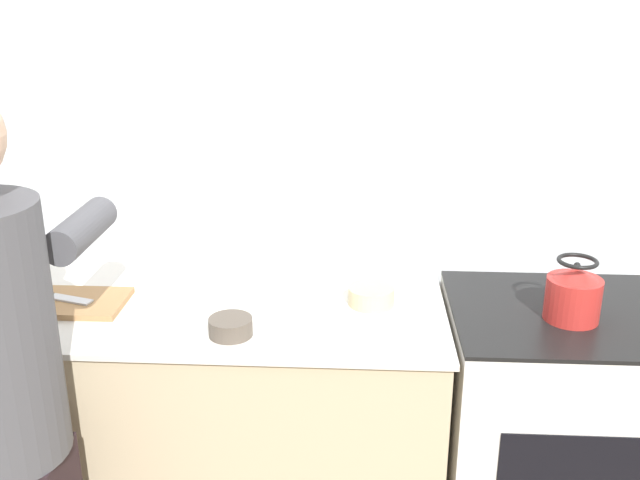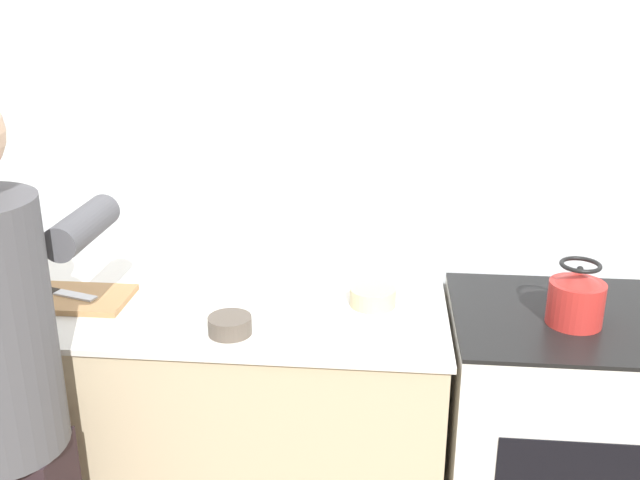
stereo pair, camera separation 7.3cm
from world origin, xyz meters
name	(u,v)px [view 2 (the right image)]	position (x,y,z in m)	size (l,w,h in m)	color
wall_back	(293,154)	(0.00, 0.70, 1.30)	(8.00, 0.05, 2.60)	silver
counter	(167,427)	(-0.38, 0.32, 0.46)	(1.77, 0.66, 0.92)	#C6B28E
oven	(563,452)	(0.89, 0.29, 0.47)	(0.73, 0.59, 0.94)	silver
cutting_board	(78,298)	(-0.62, 0.29, 0.93)	(0.32, 0.21, 0.02)	#A87A4C
knife	(62,293)	(-0.67, 0.30, 0.94)	(0.23, 0.10, 0.01)	silver
kettle	(576,298)	(0.85, 0.24, 1.01)	(0.15, 0.15, 0.18)	red
bowl_prep	(373,297)	(0.29, 0.35, 0.94)	(0.14, 0.14, 0.05)	#C6B789
bowl_mixing	(230,325)	(-0.11, 0.12, 0.94)	(0.12, 0.12, 0.05)	brown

